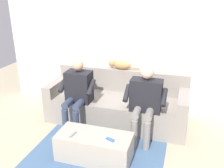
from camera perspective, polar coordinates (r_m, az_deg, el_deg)
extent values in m
plane|color=tan|center=(3.75, -1.96, -13.43)|extent=(8.00, 8.00, 0.00)
cube|color=silver|center=(4.41, 3.30, 9.91)|extent=(4.69, 0.06, 2.54)
cube|color=gray|center=(4.13, 0.70, -6.41)|extent=(1.99, 0.68, 0.43)
cube|color=gray|center=(4.41, 2.22, -1.71)|extent=(2.31, 0.15, 0.83)
cube|color=gray|center=(3.95, 15.93, -6.96)|extent=(0.16, 0.68, 0.64)
cube|color=gray|center=(4.47, -12.64, -3.22)|extent=(0.16, 0.68, 0.64)
cube|color=#A89E8E|center=(3.36, -4.11, -14.33)|extent=(0.99, 0.44, 0.36)
cube|color=black|center=(3.63, 7.90, -2.63)|extent=(0.46, 0.23, 0.49)
sphere|color=beige|center=(3.50, 8.20, 2.85)|extent=(0.20, 0.20, 0.20)
cylinder|color=gray|center=(3.54, 8.73, -6.66)|extent=(0.11, 0.34, 0.11)
cylinder|color=gray|center=(3.57, 5.86, -6.31)|extent=(0.11, 0.34, 0.11)
cylinder|color=gray|center=(3.54, 8.04, -11.82)|extent=(0.10, 0.10, 0.43)
cylinder|color=gray|center=(3.56, 5.13, -11.43)|extent=(0.10, 0.10, 0.43)
cylinder|color=black|center=(3.51, 12.00, -3.07)|extent=(0.08, 0.27, 0.22)
cylinder|color=black|center=(3.59, 3.51, -2.11)|extent=(0.08, 0.27, 0.22)
cube|color=black|center=(3.93, -7.66, -0.59)|extent=(0.39, 0.27, 0.50)
sphere|color=tan|center=(3.82, -7.92, 4.37)|extent=(0.17, 0.17, 0.17)
cylinder|color=#333D56|center=(3.83, -7.39, -4.40)|extent=(0.11, 0.36, 0.11)
cylinder|color=#333D56|center=(3.90, -9.81, -4.04)|extent=(0.11, 0.36, 0.11)
cylinder|color=#333D56|center=(3.81, -8.31, -9.21)|extent=(0.10, 0.10, 0.43)
cylinder|color=#333D56|center=(3.88, -10.74, -8.75)|extent=(0.10, 0.10, 0.43)
cylinder|color=black|center=(3.76, -4.92, -0.85)|extent=(0.08, 0.27, 0.22)
cylinder|color=black|center=(3.95, -11.28, -0.09)|extent=(0.08, 0.27, 0.22)
ellipsoid|color=#B7844C|center=(4.24, 2.38, 4.43)|extent=(0.30, 0.14, 0.15)
sphere|color=#B7844C|center=(4.28, 0.08, 4.88)|extent=(0.13, 0.13, 0.13)
cone|color=#B7844C|center=(4.29, 0.29, 5.65)|extent=(0.04, 0.04, 0.04)
cone|color=#B7844C|center=(4.23, 0.04, 5.42)|extent=(0.04, 0.04, 0.04)
cylinder|color=#B7844C|center=(4.20, 5.18, 3.78)|extent=(0.18, 0.03, 0.03)
cube|color=#3860B7|center=(3.15, -0.42, -12.76)|extent=(0.12, 0.08, 0.02)
cube|color=gray|center=(3.29, -9.11, -11.48)|extent=(0.05, 0.14, 0.02)
cube|color=#426084|center=(3.56, -3.31, -15.55)|extent=(1.82, 1.44, 0.01)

